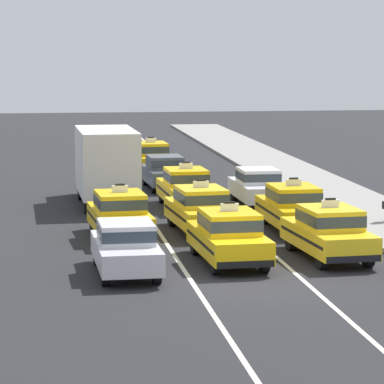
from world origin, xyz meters
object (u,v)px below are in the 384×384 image
(taxi_left_second, at_px, (120,214))
(taxi_center_third, at_px, (186,187))
(box_truck_left_third, at_px, (105,163))
(taxi_right_nearest, at_px, (329,231))
(taxi_center_second, at_px, (200,209))
(sedan_right_third, at_px, (258,186))
(taxi_center_nearest, at_px, (229,236))
(taxi_center_fifth, at_px, (151,157))
(sedan_center_fourth, at_px, (165,171))
(sedan_left_nearest, at_px, (126,246))
(taxi_right_second, at_px, (293,207))

(taxi_left_second, height_order, taxi_center_third, same)
(box_truck_left_third, relative_size, taxi_right_nearest, 1.50)
(box_truck_left_third, relative_size, taxi_center_second, 1.50)
(taxi_center_second, xyz_separation_m, sedan_right_third, (3.41, 6.21, -0.03))
(taxi_center_nearest, bearing_deg, taxi_center_fifth, 89.76)
(box_truck_left_third, bearing_deg, taxi_center_third, -24.32)
(box_truck_left_third, distance_m, taxi_right_nearest, 14.13)
(sedan_center_fourth, bearing_deg, taxi_center_third, -88.62)
(taxi_center_nearest, height_order, taxi_center_fifth, same)
(sedan_left_nearest, distance_m, box_truck_left_third, 14.06)
(sedan_left_nearest, xyz_separation_m, box_truck_left_third, (0.28, 14.03, 0.93))
(taxi_center_fifth, bearing_deg, sedan_right_third, -74.76)
(taxi_center_second, height_order, taxi_right_second, same)
(box_truck_left_third, xyz_separation_m, taxi_right_nearest, (6.26, -12.63, -0.90))
(sedan_left_nearest, height_order, sedan_center_fourth, same)
(box_truck_left_third, xyz_separation_m, sedan_right_third, (6.37, -1.17, -0.93))
(box_truck_left_third, xyz_separation_m, taxi_center_nearest, (3.00, -12.92, -0.90))
(sedan_left_nearest, bearing_deg, taxi_right_nearest, 12.06)
(taxi_right_nearest, bearing_deg, taxi_center_nearest, -174.97)
(taxi_center_third, distance_m, taxi_right_second, 6.68)
(taxi_center_nearest, bearing_deg, taxi_left_second, 122.51)
(taxi_left_second, bearing_deg, taxi_center_fifth, 80.73)
(taxi_right_second, bearing_deg, sedan_left_nearest, -135.00)
(taxi_center_fifth, relative_size, sedan_right_third, 1.07)
(taxi_center_nearest, relative_size, taxi_right_nearest, 0.99)
(taxi_center_fifth, xyz_separation_m, taxi_right_nearest, (3.16, -23.47, 0.00))
(taxi_left_second, height_order, taxi_center_nearest, same)
(sedan_left_nearest, relative_size, taxi_center_nearest, 0.94)
(taxi_center_third, relative_size, taxi_right_nearest, 0.99)
(box_truck_left_third, height_order, taxi_center_fifth, box_truck_left_third)
(taxi_center_fifth, distance_m, taxi_right_nearest, 23.68)
(taxi_center_fifth, bearing_deg, taxi_left_second, -99.27)
(box_truck_left_third, bearing_deg, taxi_center_nearest, -76.93)
(taxi_center_fifth, height_order, taxi_right_second, same)
(sedan_center_fourth, bearing_deg, taxi_right_nearest, -79.60)
(taxi_center_fifth, bearing_deg, taxi_right_nearest, -82.32)
(taxi_left_second, relative_size, taxi_right_nearest, 1.00)
(sedan_center_fourth, relative_size, taxi_right_second, 0.95)
(sedan_center_fourth, xyz_separation_m, taxi_right_nearest, (3.16, -17.23, 0.03))
(sedan_right_third, bearing_deg, taxi_center_fifth, 105.24)
(taxi_center_third, xyz_separation_m, sedan_center_fourth, (-0.15, 6.07, -0.03))
(taxi_left_second, height_order, taxi_right_nearest, same)
(box_truck_left_third, xyz_separation_m, taxi_center_third, (3.25, -1.47, -0.90))
(sedan_left_nearest, height_order, box_truck_left_third, box_truck_left_third)
(taxi_left_second, xyz_separation_m, taxi_center_third, (3.26, 6.73, 0.00))
(taxi_center_second, distance_m, sedan_right_third, 7.08)
(sedan_left_nearest, bearing_deg, taxi_center_third, 74.32)
(taxi_right_second, relative_size, sedan_right_third, 1.06)
(taxi_center_nearest, distance_m, taxi_right_second, 6.49)
(sedan_left_nearest, height_order, taxi_right_nearest, taxi_right_nearest)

